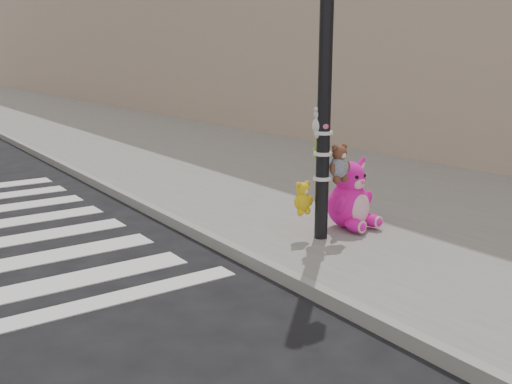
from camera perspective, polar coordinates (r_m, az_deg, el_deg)
ground at (r=4.40m, az=-4.11°, el=-18.22°), size 120.00×120.00×0.00m
sidewalk_near at (r=15.10m, az=-7.40°, el=4.63°), size 7.00×80.00×0.14m
curb_edge at (r=13.86m, az=-20.13°, el=3.17°), size 0.12×80.00×0.15m
signal_pole at (r=6.81m, az=6.88°, el=8.24°), size 0.72×0.49×4.00m
pink_bunny at (r=7.48m, az=9.41°, el=-0.72°), size 0.66×0.72×0.92m
red_teddy at (r=7.80m, az=9.48°, el=-2.28°), size 0.15×0.11×0.19m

